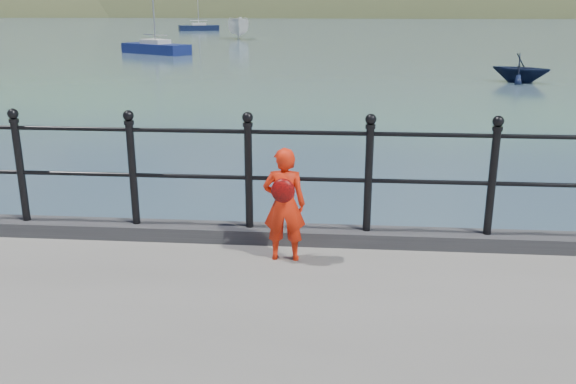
# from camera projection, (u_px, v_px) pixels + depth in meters

# --- Properties ---
(ground) EXTENTS (600.00, 600.00, 0.00)m
(ground) POSITION_uv_depth(u_px,v_px,m) (307.00, 321.00, 6.73)
(ground) COLOR #2D4251
(ground) RESTS_ON ground
(kerb) EXTENTS (60.00, 0.30, 0.15)m
(kerb) POSITION_uv_depth(u_px,v_px,m) (307.00, 235.00, 6.27)
(kerb) COLOR #28282B
(kerb) RESTS_ON quay
(railing) EXTENTS (18.11, 0.11, 1.20)m
(railing) POSITION_uv_depth(u_px,v_px,m) (308.00, 165.00, 6.05)
(railing) COLOR black
(railing) RESTS_ON kerb
(far_shore) EXTENTS (830.00, 200.00, 156.00)m
(far_shore) POSITION_uv_depth(u_px,v_px,m) (439.00, 74.00, 238.15)
(far_shore) COLOR #333A21
(far_shore) RESTS_ON ground
(child) EXTENTS (0.41, 0.32, 1.10)m
(child) POSITION_uv_depth(u_px,v_px,m) (284.00, 204.00, 5.71)
(child) COLOR red
(child) RESTS_ON quay
(launch_white) EXTENTS (3.09, 5.95, 2.19)m
(launch_white) POSITION_uv_depth(u_px,v_px,m) (239.00, 28.00, 60.91)
(launch_white) COLOR silver
(launch_white) RESTS_ON ground
(launch_navy) EXTENTS (3.14, 3.00, 1.29)m
(launch_navy) POSITION_uv_depth(u_px,v_px,m) (521.00, 68.00, 27.02)
(launch_navy) COLOR black
(launch_navy) RESTS_ON ground
(sailboat_port) EXTENTS (5.56, 4.45, 8.03)m
(sailboat_port) POSITION_uv_depth(u_px,v_px,m) (156.00, 49.00, 42.98)
(sailboat_port) COLOR navy
(sailboat_port) RESTS_ON ground
(sailboat_left) EXTENTS (5.38, 3.45, 7.47)m
(sailboat_left) POSITION_uv_depth(u_px,v_px,m) (199.00, 28.00, 80.62)
(sailboat_left) COLOR black
(sailboat_left) RESTS_ON ground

